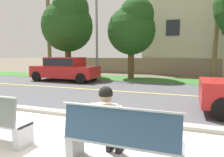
% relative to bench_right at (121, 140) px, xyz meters
% --- Properties ---
extents(ground_plane, '(140.00, 140.00, 0.00)m').
position_rel_bench_right_xyz_m(ground_plane, '(-1.39, 7.77, -0.46)').
color(ground_plane, '#665B4C').
extents(sidewalk_pavement, '(44.00, 3.60, 0.01)m').
position_rel_bench_right_xyz_m(sidewalk_pavement, '(-1.39, 0.17, -0.45)').
color(sidewalk_pavement, beige).
rests_on(sidewalk_pavement, ground_plane).
extents(curb_edge, '(44.00, 0.30, 0.11)m').
position_rel_bench_right_xyz_m(curb_edge, '(-1.39, 2.12, -0.40)').
color(curb_edge, '#ADA89E').
rests_on(curb_edge, ground_plane).
extents(street_asphalt, '(52.00, 8.00, 0.01)m').
position_rel_bench_right_xyz_m(street_asphalt, '(-1.39, 6.27, -0.45)').
color(street_asphalt, '#515156').
rests_on(street_asphalt, ground_plane).
extents(road_centre_line, '(48.00, 0.14, 0.01)m').
position_rel_bench_right_xyz_m(road_centre_line, '(-1.39, 6.27, -0.45)').
color(road_centre_line, '#E0CC4C').
rests_on(road_centre_line, ground_plane).
extents(far_verge_grass, '(48.00, 2.80, 0.02)m').
position_rel_bench_right_xyz_m(far_verge_grass, '(-1.39, 11.18, -0.45)').
color(far_verge_grass, '#38702D').
rests_on(far_verge_grass, ground_plane).
extents(bench_right, '(1.82, 0.48, 1.01)m').
position_rel_bench_right_xyz_m(bench_right, '(0.00, 0.00, 0.00)').
color(bench_right, '#9EA0A8').
rests_on(bench_right, ground_plane).
extents(seated_person_white, '(0.52, 0.68, 1.25)m').
position_rel_bench_right_xyz_m(seated_person_white, '(-0.28, 0.17, 0.22)').
color(seated_person_white, black).
rests_on(seated_person_white, ground_plane).
extents(car_red_far, '(4.30, 1.86, 1.54)m').
position_rel_bench_right_xyz_m(car_red_far, '(-6.58, 8.67, 0.40)').
color(car_red_far, red).
rests_on(car_red_far, ground_plane).
extents(streetlamp, '(0.24, 2.10, 6.83)m').
position_rel_bench_right_xyz_m(streetlamp, '(-5.25, 10.98, 3.46)').
color(streetlamp, gray).
rests_on(streetlamp, ground_plane).
extents(shade_tree_far_left, '(3.83, 3.83, 6.32)m').
position_rel_bench_right_xyz_m(shade_tree_far_left, '(-7.60, 10.82, 3.65)').
color(shade_tree_far_left, brown).
rests_on(shade_tree_far_left, ground_plane).
extents(shade_tree_left, '(3.40, 3.40, 5.61)m').
position_rel_bench_right_xyz_m(shade_tree_left, '(-2.84, 11.54, 3.18)').
color(shade_tree_left, brown).
rests_on(shade_tree_left, ground_plane).
extents(palm_tree_tall, '(2.09, 1.98, 7.78)m').
position_rel_bench_right_xyz_m(palm_tree_tall, '(-10.32, 12.11, 5.80)').
color(palm_tree_tall, brown).
rests_on(palm_tree_tall, ground_plane).
extents(garden_wall, '(13.00, 0.36, 1.40)m').
position_rel_bench_right_xyz_m(garden_wall, '(-3.07, 15.25, 0.24)').
color(garden_wall, gray).
rests_on(garden_wall, ground_plane).
extents(house_across_street, '(10.09, 6.91, 7.70)m').
position_rel_bench_right_xyz_m(house_across_street, '(1.73, 18.45, 3.44)').
color(house_across_street, beige).
rests_on(house_across_street, ground_plane).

